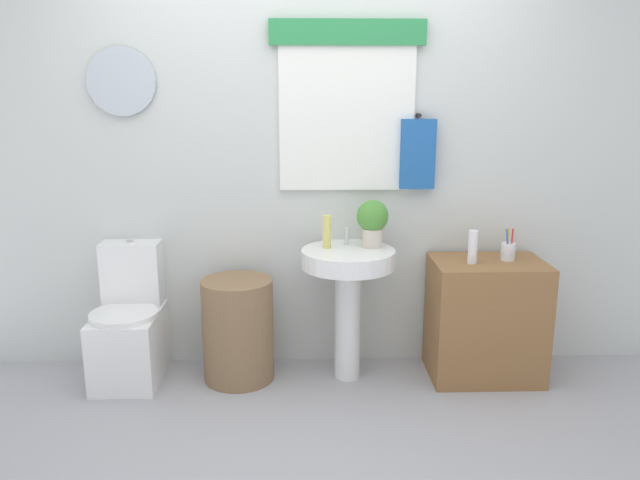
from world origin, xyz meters
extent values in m
plane|color=#A3A3A8|center=(0.00, 0.00, 0.00)|extent=(8.00, 8.00, 0.00)
cube|color=silver|center=(0.00, 1.15, 1.30)|extent=(4.40, 0.10, 2.60)
cube|color=white|center=(0.24, 1.08, 1.49)|extent=(0.78, 0.03, 0.82)
cube|color=#2D894C|center=(0.24, 1.07, 1.97)|extent=(0.88, 0.04, 0.14)
cylinder|color=silver|center=(-1.03, 1.08, 1.70)|extent=(0.38, 0.03, 0.38)
cylinder|color=black|center=(0.65, 1.07, 1.51)|extent=(0.02, 0.06, 0.02)
cube|color=#235BA3|center=(0.65, 1.05, 1.29)|extent=(0.20, 0.05, 0.40)
cube|color=white|center=(-1.03, 0.85, 0.20)|extent=(0.36, 0.50, 0.41)
cylinder|color=white|center=(-1.03, 0.79, 0.42)|extent=(0.38, 0.38, 0.03)
cube|color=white|center=(-1.03, 1.02, 0.60)|extent=(0.34, 0.18, 0.38)
cylinder|color=silver|center=(-1.03, 1.02, 0.80)|extent=(0.04, 0.04, 0.02)
cylinder|color=#846647|center=(-0.39, 0.85, 0.30)|extent=(0.41, 0.41, 0.60)
cylinder|color=white|center=(0.24, 0.85, 0.34)|extent=(0.15, 0.15, 0.68)
cylinder|color=white|center=(0.24, 0.85, 0.73)|extent=(0.53, 0.53, 0.10)
cylinder|color=silver|center=(0.24, 0.97, 0.83)|extent=(0.03, 0.03, 0.10)
cube|color=olive|center=(1.05, 0.85, 0.35)|extent=(0.64, 0.44, 0.70)
cylinder|color=#DBD166|center=(0.12, 0.90, 0.87)|extent=(0.05, 0.05, 0.19)
cylinder|color=beige|center=(0.38, 0.91, 0.83)|extent=(0.12, 0.12, 0.11)
sphere|color=#4C8E38|center=(0.38, 0.91, 0.96)|extent=(0.18, 0.18, 0.18)
cylinder|color=white|center=(0.94, 0.81, 0.80)|extent=(0.05, 0.05, 0.19)
cylinder|color=silver|center=(1.16, 0.87, 0.75)|extent=(0.08, 0.08, 0.10)
cylinder|color=red|center=(1.18, 0.87, 0.80)|extent=(0.01, 0.02, 0.18)
cylinder|color=yellow|center=(1.16, 0.89, 0.80)|extent=(0.03, 0.01, 0.18)
cylinder|color=blue|center=(1.15, 0.86, 0.80)|extent=(0.03, 0.02, 0.18)
camera|label=1|loc=(-0.01, -2.52, 1.65)|focal=34.74mm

